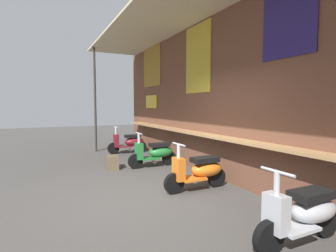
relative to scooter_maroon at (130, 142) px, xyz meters
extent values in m
plane|color=#474442|center=(4.58, -1.08, -0.39)|extent=(36.35, 36.35, 0.00)
cube|color=brown|center=(4.58, 0.94, 1.58)|extent=(12.98, 0.25, 3.94)
cube|color=#A87F51|center=(4.58, 0.64, 0.61)|extent=(11.69, 0.36, 0.05)
cube|color=olive|center=(0.16, 0.80, 2.69)|extent=(1.50, 0.02, 1.39)
cube|color=gold|center=(3.21, 0.80, 2.49)|extent=(1.13, 0.02, 1.71)
cube|color=navy|center=(5.90, 0.80, 2.75)|extent=(1.03, 0.02, 1.34)
cube|color=gold|center=(0.11, 0.80, 1.44)|extent=(0.97, 0.03, 0.46)
cylinder|color=#332D28|center=(-0.87, -1.01, 1.52)|extent=(0.08, 0.08, 3.81)
ellipsoid|color=maroon|center=(0.01, 0.17, 0.01)|extent=(0.41, 0.72, 0.30)
cube|color=black|center=(0.01, 0.12, 0.21)|extent=(0.33, 0.56, 0.10)
cube|color=maroon|center=(-0.01, -0.18, -0.14)|extent=(0.40, 0.52, 0.04)
cube|color=maroon|center=(-0.02, -0.48, 0.08)|extent=(0.29, 0.17, 0.44)
cylinder|color=#B7B7BC|center=(-0.02, -0.48, 0.21)|extent=(0.07, 0.07, 0.70)
cylinder|color=#B7B7BC|center=(-0.02, -0.48, 0.56)|extent=(0.46, 0.06, 0.04)
cylinder|color=black|center=(-0.03, -0.58, -0.19)|extent=(0.12, 0.40, 0.40)
cylinder|color=black|center=(0.02, 0.42, -0.19)|extent=(0.12, 0.40, 0.40)
ellipsoid|color=#237533|center=(2.34, 0.17, 0.01)|extent=(0.39, 0.70, 0.30)
cube|color=black|center=(2.34, 0.12, 0.21)|extent=(0.31, 0.55, 0.10)
cube|color=#237533|center=(2.34, -0.18, -0.14)|extent=(0.39, 0.50, 0.04)
cube|color=#237533|center=(2.33, -0.48, 0.08)|extent=(0.28, 0.16, 0.44)
cylinder|color=#B7B7BC|center=(2.33, -0.48, 0.21)|extent=(0.07, 0.07, 0.70)
cylinder|color=#B7B7BC|center=(2.33, -0.48, 0.56)|extent=(0.46, 0.04, 0.04)
cylinder|color=black|center=(2.33, -0.58, -0.19)|extent=(0.11, 0.40, 0.40)
cylinder|color=black|center=(2.34, 0.42, -0.19)|extent=(0.11, 0.40, 0.40)
ellipsoid|color=orange|center=(4.58, 0.17, 0.01)|extent=(0.39, 0.70, 0.30)
cube|color=black|center=(4.58, 0.12, 0.21)|extent=(0.30, 0.55, 0.10)
cube|color=orange|center=(4.58, -0.18, -0.14)|extent=(0.38, 0.50, 0.04)
cube|color=orange|center=(4.58, -0.48, 0.08)|extent=(0.28, 0.16, 0.44)
cylinder|color=#B7B7BC|center=(4.58, -0.48, 0.21)|extent=(0.07, 0.07, 0.70)
cylinder|color=#B7B7BC|center=(4.58, -0.48, 0.56)|extent=(0.46, 0.04, 0.04)
cylinder|color=black|center=(4.58, -0.58, -0.19)|extent=(0.10, 0.40, 0.40)
cylinder|color=black|center=(4.57, 0.42, -0.19)|extent=(0.10, 0.40, 0.40)
ellipsoid|color=#B2B5BA|center=(6.91, 0.17, 0.01)|extent=(0.38, 0.70, 0.30)
cube|color=black|center=(6.91, 0.12, 0.21)|extent=(0.30, 0.55, 0.10)
cube|color=#B2B5BA|center=(6.90, -0.18, -0.14)|extent=(0.38, 0.50, 0.04)
cube|color=#B2B5BA|center=(6.90, -0.48, 0.08)|extent=(0.28, 0.16, 0.44)
cylinder|color=#B7B7BC|center=(6.90, -0.48, 0.21)|extent=(0.07, 0.07, 0.70)
cylinder|color=#B7B7BC|center=(6.90, -0.48, 0.56)|extent=(0.46, 0.04, 0.04)
cylinder|color=black|center=(6.90, -0.58, -0.19)|extent=(0.10, 0.40, 0.40)
cylinder|color=black|center=(6.91, 0.42, -0.19)|extent=(0.10, 0.40, 0.40)
cube|color=brown|center=(2.10, -1.15, -0.21)|extent=(0.45, 0.39, 0.36)
camera|label=1|loc=(8.97, -2.85, 1.30)|focal=28.15mm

